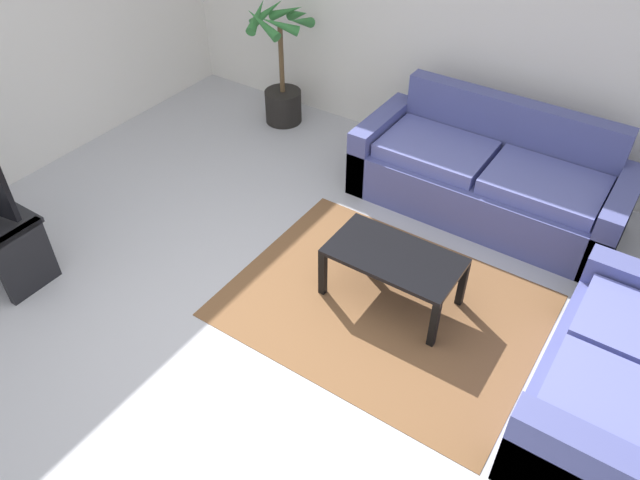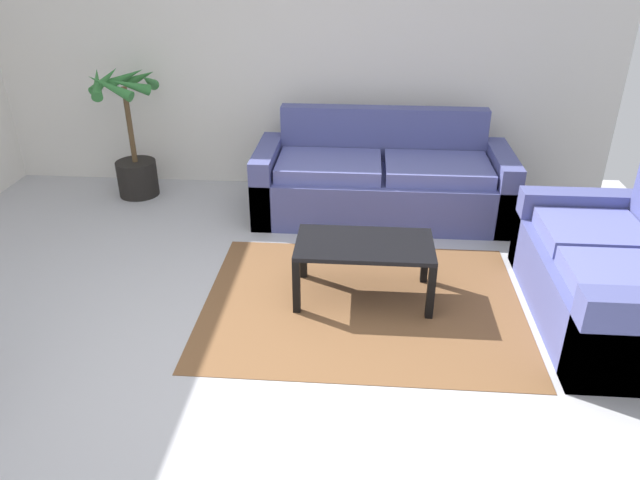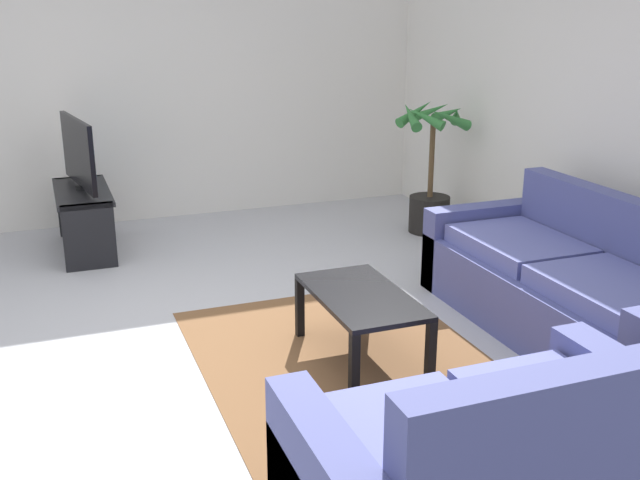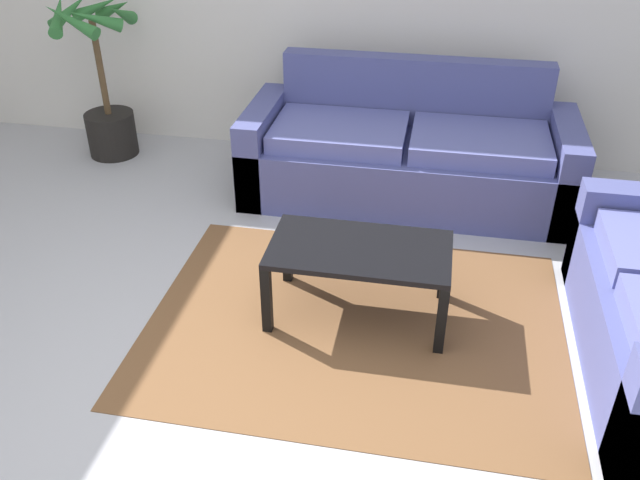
{
  "view_description": "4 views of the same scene",
  "coord_description": "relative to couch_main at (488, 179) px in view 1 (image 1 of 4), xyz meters",
  "views": [
    {
      "loc": [
        1.97,
        -2.04,
        3.25
      ],
      "look_at": [
        0.12,
        0.72,
        0.41
      ],
      "focal_mm": 33.94,
      "sensor_mm": 36.0,
      "label": 1
    },
    {
      "loc": [
        0.62,
        -2.74,
        2.3
      ],
      "look_at": [
        0.36,
        0.65,
        0.55
      ],
      "focal_mm": 33.43,
      "sensor_mm": 36.0,
      "label": 2
    },
    {
      "loc": [
        4.44,
        -0.84,
        2.08
      ],
      "look_at": [
        0.26,
        0.75,
        0.66
      ],
      "focal_mm": 41.95,
      "sensor_mm": 36.0,
      "label": 3
    },
    {
      "loc": [
        0.99,
        -2.03,
        2.3
      ],
      "look_at": [
        0.49,
        0.6,
        0.61
      ],
      "focal_mm": 37.59,
      "sensor_mm": 36.0,
      "label": 4
    }
  ],
  "objects": [
    {
      "name": "couch_main",
      "position": [
        0.0,
        0.0,
        0.0
      ],
      "size": [
        2.25,
        0.9,
        0.9
      ],
      "color": "#4C518C",
      "rests_on": "ground"
    },
    {
      "name": "area_rug",
      "position": [
        -0.14,
        -1.52,
        -0.3
      ],
      "size": [
        2.2,
        1.7,
        0.01
      ],
      "primitive_type": "cube",
      "color": "brown",
      "rests_on": "ground"
    },
    {
      "name": "potted_palm",
      "position": [
        -2.37,
        0.26,
        0.21
      ],
      "size": [
        0.65,
        0.63,
        1.24
      ],
      "color": "black",
      "rests_on": "ground"
    },
    {
      "name": "wall_back",
      "position": [
        -0.8,
        0.72,
        1.05
      ],
      "size": [
        6.0,
        0.06,
        2.7
      ],
      "primitive_type": "cube",
      "color": "silver",
      "rests_on": "ground"
    },
    {
      "name": "coffee_table",
      "position": [
        -0.14,
        -1.42,
        0.06
      ],
      "size": [
        0.94,
        0.52,
        0.43
      ],
      "color": "black",
      "rests_on": "ground"
    },
    {
      "name": "couch_loveseat",
      "position": [
        1.48,
        -1.57,
        -0.0
      ],
      "size": [
        0.9,
        1.59,
        0.9
      ],
      "color": "#4C518C",
      "rests_on": "ground"
    },
    {
      "name": "ground_plane",
      "position": [
        -0.8,
        -2.28,
        -0.3
      ],
      "size": [
        6.6,
        6.6,
        0.0
      ],
      "primitive_type": "plane",
      "color": "#B2B2B7"
    }
  ]
}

